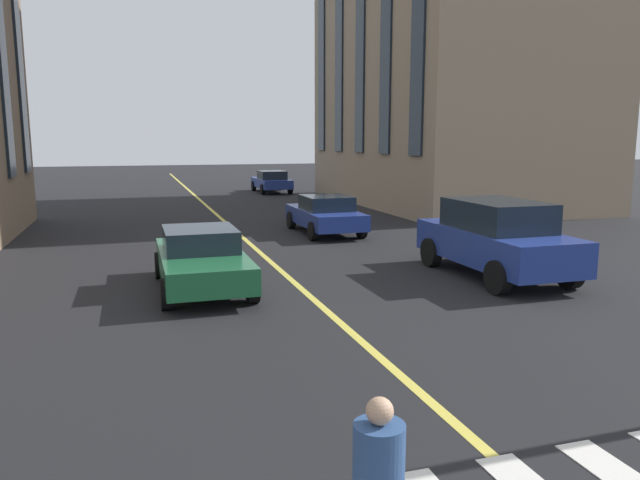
{
  "coord_description": "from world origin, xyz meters",
  "views": [
    {
      "loc": [
        -1.11,
        3.54,
        3.36
      ],
      "look_at": [
        10.85,
        -0.17,
        1.26
      ],
      "focal_mm": 33.91,
      "sensor_mm": 36.0,
      "label": 1
    }
  ],
  "objects_px": {
    "car_blue_trailing": "(496,238)",
    "car_blue_near": "(325,214)",
    "car_blue_oncoming": "(271,181)",
    "car_green_mid": "(202,258)"
  },
  "relations": [
    {
      "from": "car_blue_trailing",
      "to": "car_blue_near",
      "type": "distance_m",
      "value": 8.05
    },
    {
      "from": "car_blue_trailing",
      "to": "car_blue_oncoming",
      "type": "xyz_separation_m",
      "value": [
        24.98,
        -0.0,
        -0.27
      ]
    },
    {
      "from": "car_green_mid",
      "to": "car_blue_near",
      "type": "distance_m",
      "value": 8.65
    },
    {
      "from": "car_blue_oncoming",
      "to": "car_green_mid",
      "type": "bearing_deg",
      "value": 163.72
    },
    {
      "from": "car_blue_trailing",
      "to": "car_blue_near",
      "type": "bearing_deg",
      "value": 13.7
    },
    {
      "from": "car_blue_trailing",
      "to": "car_blue_near",
      "type": "xyz_separation_m",
      "value": [
        7.82,
        1.91,
        -0.27
      ]
    },
    {
      "from": "car_blue_trailing",
      "to": "car_blue_oncoming",
      "type": "bearing_deg",
      "value": -0.0
    },
    {
      "from": "car_blue_trailing",
      "to": "car_green_mid",
      "type": "xyz_separation_m",
      "value": [
        0.86,
        7.05,
        -0.27
      ]
    },
    {
      "from": "car_blue_oncoming",
      "to": "car_green_mid",
      "type": "relative_size",
      "value": 1.0
    },
    {
      "from": "car_blue_trailing",
      "to": "car_blue_oncoming",
      "type": "height_order",
      "value": "car_blue_trailing"
    }
  ]
}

